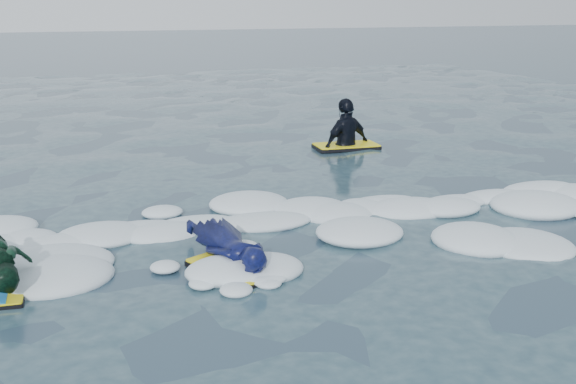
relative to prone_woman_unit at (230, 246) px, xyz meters
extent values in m
plane|color=#162E35|center=(-0.03, -0.06, -0.21)|extent=(120.00, 120.00, 0.00)
cube|color=black|center=(0.00, -0.22, -0.17)|extent=(0.99, 1.18, 0.05)
cube|color=yellow|center=(0.00, -0.22, -0.13)|extent=(0.96, 1.15, 0.02)
imported|color=#0C1256|center=(0.00, 0.03, 0.02)|extent=(0.81, 1.62, 0.37)
cube|color=black|center=(-2.30, -0.09, -0.17)|extent=(0.49, 0.85, 0.04)
cube|color=yellow|center=(-2.30, -0.09, -0.15)|extent=(0.48, 0.84, 0.02)
cube|color=#1C7DD5|center=(-2.30, -0.09, -0.14)|extent=(0.19, 0.80, 0.01)
cube|color=black|center=(3.64, 5.29, -0.16)|extent=(1.25, 0.73, 0.06)
cube|color=yellow|center=(3.64, 5.29, -0.12)|extent=(1.22, 0.70, 0.02)
imported|color=black|center=(3.64, 5.29, -0.15)|extent=(1.15, 0.78, 1.82)
camera|label=1|loc=(-1.76, -7.10, 2.56)|focal=45.00mm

